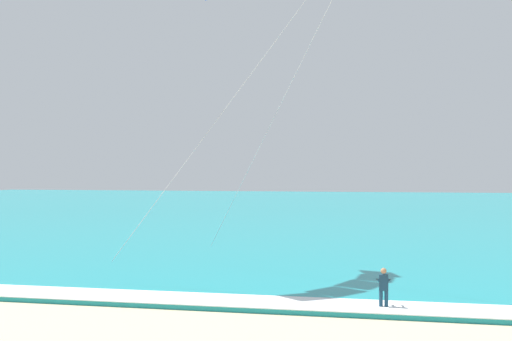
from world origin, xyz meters
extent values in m
cube|color=teal|center=(0.00, 74.66, 0.10)|extent=(200.00, 120.00, 0.20)
cube|color=white|center=(0.00, 15.66, 0.22)|extent=(200.00, 2.10, 0.04)
ellipsoid|color=#239EC6|center=(-3.93, 15.64, 0.03)|extent=(0.44, 1.40, 0.05)
cube|color=black|center=(-3.93, 15.89, 0.07)|extent=(0.16, 0.06, 0.04)
cube|color=black|center=(-3.93, 15.39, 0.07)|extent=(0.16, 0.06, 0.04)
cylinder|color=#143347|center=(-4.03, 15.64, 0.42)|extent=(0.14, 0.14, 0.84)
cylinder|color=#143347|center=(-3.83, 15.64, 0.42)|extent=(0.14, 0.14, 0.84)
cube|color=#143347|center=(-3.93, 15.64, 1.14)|extent=(0.34, 0.20, 0.60)
sphere|color=#9E704C|center=(-3.93, 15.64, 1.58)|extent=(0.22, 0.22, 0.22)
cylinder|color=#143347|center=(-4.11, 15.80, 1.19)|extent=(0.09, 0.51, 0.22)
cylinder|color=#143347|center=(-3.75, 15.80, 1.19)|extent=(0.09, 0.51, 0.22)
cylinder|color=black|center=(-3.93, 16.02, 1.19)|extent=(0.55, 0.04, 0.04)
cube|color=#3F3F42|center=(-3.93, 15.76, 0.92)|extent=(0.12, 0.08, 0.10)
cylinder|color=#B2B2B7|center=(-8.42, 20.02, 8.53)|extent=(8.99, 8.03, 14.67)
cylinder|color=#B2B2B7|center=(-9.95, 17.04, 8.53)|extent=(12.06, 2.06, 14.67)
camera|label=1|loc=(-4.81, -5.96, 5.33)|focal=39.41mm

